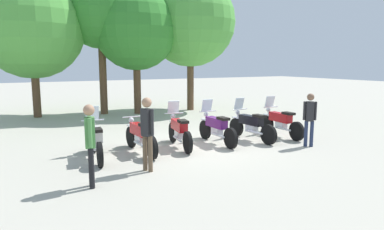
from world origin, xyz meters
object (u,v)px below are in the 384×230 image
person_0 (310,116)px  tree_1 (101,12)px  motorcycle_1 (140,136)px  person_1 (90,139)px  motorcycle_4 (251,125)px  tree_2 (136,29)px  motorcycle_3 (216,127)px  motorcycle_2 (179,130)px  tree_3 (190,22)px  tree_0 (32,27)px  motorcycle_0 (96,140)px  person_2 (147,128)px  motorcycle_5 (280,122)px

person_0 → tree_1: 11.28m
motorcycle_1 → person_1: bearing=137.4°
person_1 → tree_1: (2.84, 10.24, 3.96)m
motorcycle_4 → tree_2: (-1.28, 7.57, 3.66)m
motorcycle_3 → motorcycle_1: bearing=90.1°
person_0 → person_1: (-6.65, -0.42, 0.07)m
person_1 → motorcycle_2: bearing=45.6°
motorcycle_2 → tree_3: tree_3 is taller
motorcycle_3 → tree_0: size_ratio=0.34×
motorcycle_0 → person_0: 6.33m
person_0 → tree_0: tree_0 is taller
person_0 → tree_1: size_ratio=0.24×
person_0 → tree_2: 9.96m
motorcycle_0 → motorcycle_4: 5.08m
motorcycle_3 → tree_0: bearing=29.1°
tree_2 → tree_1: bearing=156.0°
person_0 → person_1: person_1 is taller
tree_2 → tree_3: tree_3 is taller
motorcycle_2 → tree_1: 9.16m
person_2 → tree_3: size_ratio=0.25×
motorcycle_2 → tree_1: bearing=11.0°
motorcycle_0 → motorcycle_3: 3.81m
tree_3 → motorcycle_0: bearing=-132.5°
motorcycle_1 → person_2: size_ratio=1.24×
person_2 → tree_3: tree_3 is taller
motorcycle_0 → person_2: 1.93m
motorcycle_0 → motorcycle_2: size_ratio=1.00×
motorcycle_4 → person_0: size_ratio=1.34×
motorcycle_2 → motorcycle_4: 2.54m
motorcycle_2 → person_2: person_2 is taller
motorcycle_5 → tree_3: bearing=-1.1°
tree_2 → motorcycle_2: bearing=-99.7°
motorcycle_4 → tree_3: tree_3 is taller
motorcycle_2 → person_1: (-3.12, -2.24, 0.50)m
tree_2 → tree_3: 3.03m
person_0 → tree_0: bearing=-108.4°
motorcycle_4 → motorcycle_5: same height
motorcycle_5 → motorcycle_0: bearing=91.0°
motorcycle_5 → tree_0: (-7.13, 8.67, 3.65)m
motorcycle_4 → motorcycle_2: bearing=79.4°
person_2 → tree_0: size_ratio=0.27×
motorcycle_5 → person_1: person_1 is taller
motorcycle_5 → tree_0: 11.81m
motorcycle_0 → motorcycle_5: (6.35, -0.13, 0.00)m
motorcycle_1 → tree_0: 9.48m
person_2 → tree_0: 10.79m
person_0 → tree_2: bearing=-128.2°
motorcycle_1 → motorcycle_5: motorcycle_5 is taller
motorcycle_3 → motorcycle_4: 1.27m
person_0 → motorcycle_1: bearing=-72.0°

